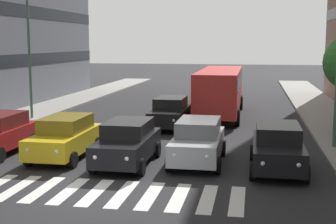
{
  "coord_description": "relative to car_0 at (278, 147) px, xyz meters",
  "views": [
    {
      "loc": [
        -4.89,
        14.07,
        4.77
      ],
      "look_at": [
        -1.31,
        -5.87,
        1.79
      ],
      "focal_mm": 50.94,
      "sensor_mm": 36.0,
      "label": 1
    }
  ],
  "objects": [
    {
      "name": "street_lamp_left",
      "position": [
        -2.27,
        -3.88,
        3.75
      ],
      "size": [
        2.58,
        0.28,
        7.43
      ],
      "color": "#4C6B56",
      "rests_on": "sidewalk_left"
    },
    {
      "name": "car_0",
      "position": [
        0.0,
        0.0,
        0.0
      ],
      "size": [
        2.02,
        4.44,
        1.72
      ],
      "color": "black",
      "rests_on": "ground_plane"
    },
    {
      "name": "crosswalk_markings",
      "position": [
        5.84,
        3.76,
        -0.88
      ],
      "size": [
        9.45,
        2.8,
        0.01
      ],
      "color": "silver",
      "rests_on": "ground_plane"
    },
    {
      "name": "street_lamp_right",
      "position": [
        13.92,
        -9.19,
        3.93
      ],
      "size": [
        2.76,
        0.28,
        7.73
      ],
      "color": "#4C6B56",
      "rests_on": "sidewalk_right"
    },
    {
      "name": "bus_behind_traffic",
      "position": [
        3.05,
        -13.09,
        0.97
      ],
      "size": [
        2.78,
        10.5,
        3.0
      ],
      "color": "red",
      "rests_on": "ground_plane"
    },
    {
      "name": "car_row2_0",
      "position": [
        5.48,
        -8.04,
        0.0
      ],
      "size": [
        2.02,
        4.44,
        1.72
      ],
      "color": "black",
      "rests_on": "ground_plane"
    },
    {
      "name": "car_3",
      "position": [
        8.56,
        -0.43,
        0.0
      ],
      "size": [
        2.02,
        4.44,
        1.72
      ],
      "color": "gold",
      "rests_on": "ground_plane"
    },
    {
      "name": "car_2",
      "position": [
        5.74,
        0.16,
        0.0
      ],
      "size": [
        2.02,
        4.44,
        1.72
      ],
      "color": "black",
      "rests_on": "ground_plane"
    },
    {
      "name": "car_1",
      "position": [
        3.05,
        -0.59,
        0.0
      ],
      "size": [
        2.02,
        4.44,
        1.72
      ],
      "color": "#B2B7BC",
      "rests_on": "ground_plane"
    },
    {
      "name": "ground_plane",
      "position": [
        5.84,
        3.76,
        -0.89
      ],
      "size": [
        180.0,
        180.0,
        0.0
      ],
      "primitive_type": "plane",
      "color": "#262628"
    }
  ]
}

